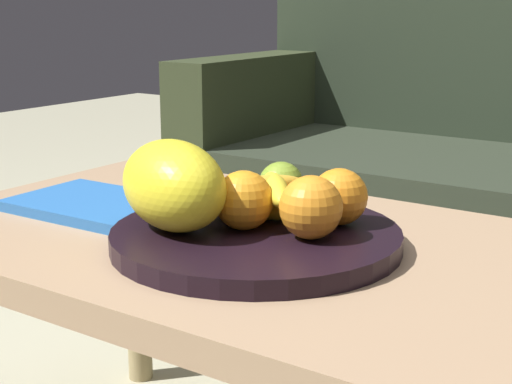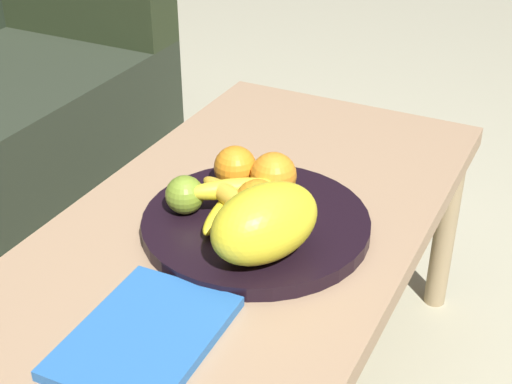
{
  "view_description": "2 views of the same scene",
  "coord_description": "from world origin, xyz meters",
  "px_view_note": "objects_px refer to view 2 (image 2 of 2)",
  "views": [
    {
      "loc": [
        0.53,
        -0.84,
        0.78
      ],
      "look_at": [
        -0.02,
        -0.04,
        0.53
      ],
      "focal_mm": 54.24,
      "sensor_mm": 36.0,
      "label": 1
    },
    {
      "loc": [
        -0.95,
        -0.5,
        1.15
      ],
      "look_at": [
        -0.02,
        -0.04,
        0.53
      ],
      "focal_mm": 51.86,
      "sensor_mm": 36.0,
      "label": 2
    }
  ],
  "objects_px": {
    "orange_left": "(274,175)",
    "apple_front": "(185,195)",
    "coffee_table": "(243,244)",
    "fruit_bowl": "(256,224)",
    "banana_bunch": "(229,202)",
    "magazine": "(145,336)",
    "orange_front": "(258,203)",
    "melon_large_front": "(265,223)",
    "orange_right": "(235,167)"
  },
  "relations": [
    {
      "from": "apple_front",
      "to": "coffee_table",
      "type": "bearing_deg",
      "value": -55.84
    },
    {
      "from": "coffee_table",
      "to": "apple_front",
      "type": "height_order",
      "value": "apple_front"
    },
    {
      "from": "orange_left",
      "to": "magazine",
      "type": "distance_m",
      "value": 0.39
    },
    {
      "from": "coffee_table",
      "to": "orange_right",
      "type": "xyz_separation_m",
      "value": [
        0.06,
        0.05,
        0.11
      ]
    },
    {
      "from": "magazine",
      "to": "banana_bunch",
      "type": "bearing_deg",
      "value": 3.84
    },
    {
      "from": "orange_left",
      "to": "orange_right",
      "type": "xyz_separation_m",
      "value": [
        -0.0,
        0.07,
        -0.0
      ]
    },
    {
      "from": "melon_large_front",
      "to": "magazine",
      "type": "xyz_separation_m",
      "value": [
        -0.22,
        0.07,
        -0.08
      ]
    },
    {
      "from": "melon_large_front",
      "to": "magazine",
      "type": "relative_size",
      "value": 0.75
    },
    {
      "from": "orange_front",
      "to": "apple_front",
      "type": "xyz_separation_m",
      "value": [
        -0.02,
        0.12,
        -0.01
      ]
    },
    {
      "from": "orange_front",
      "to": "orange_left",
      "type": "relative_size",
      "value": 0.97
    },
    {
      "from": "melon_large_front",
      "to": "coffee_table",
      "type": "bearing_deg",
      "value": 41.22
    },
    {
      "from": "orange_right",
      "to": "orange_left",
      "type": "bearing_deg",
      "value": -89.74
    },
    {
      "from": "apple_front",
      "to": "magazine",
      "type": "height_order",
      "value": "apple_front"
    },
    {
      "from": "orange_right",
      "to": "magazine",
      "type": "relative_size",
      "value": 0.3
    },
    {
      "from": "fruit_bowl",
      "to": "orange_front",
      "type": "bearing_deg",
      "value": -143.87
    },
    {
      "from": "fruit_bowl",
      "to": "melon_large_front",
      "type": "relative_size",
      "value": 2.04
    },
    {
      "from": "fruit_bowl",
      "to": "apple_front",
      "type": "height_order",
      "value": "apple_front"
    },
    {
      "from": "fruit_bowl",
      "to": "magazine",
      "type": "distance_m",
      "value": 0.31
    },
    {
      "from": "melon_large_front",
      "to": "banana_bunch",
      "type": "distance_m",
      "value": 0.13
    },
    {
      "from": "orange_left",
      "to": "orange_front",
      "type": "bearing_deg",
      "value": -170.67
    },
    {
      "from": "fruit_bowl",
      "to": "orange_right",
      "type": "relative_size",
      "value": 5.02
    },
    {
      "from": "coffee_table",
      "to": "magazine",
      "type": "xyz_separation_m",
      "value": [
        -0.33,
        -0.02,
        0.06
      ]
    },
    {
      "from": "orange_front",
      "to": "apple_front",
      "type": "relative_size",
      "value": 1.19
    },
    {
      "from": "banana_bunch",
      "to": "orange_front",
      "type": "bearing_deg",
      "value": -82.23
    },
    {
      "from": "orange_front",
      "to": "banana_bunch",
      "type": "distance_m",
      "value": 0.05
    },
    {
      "from": "melon_large_front",
      "to": "orange_right",
      "type": "distance_m",
      "value": 0.22
    },
    {
      "from": "banana_bunch",
      "to": "orange_left",
      "type": "bearing_deg",
      "value": -19.51
    },
    {
      "from": "fruit_bowl",
      "to": "magazine",
      "type": "xyz_separation_m",
      "value": [
        -0.31,
        0.01,
        -0.0
      ]
    },
    {
      "from": "magazine",
      "to": "coffee_table",
      "type": "bearing_deg",
      "value": 2.25
    },
    {
      "from": "orange_left",
      "to": "apple_front",
      "type": "distance_m",
      "value": 0.16
    },
    {
      "from": "melon_large_front",
      "to": "orange_right",
      "type": "bearing_deg",
      "value": 39.85
    },
    {
      "from": "fruit_bowl",
      "to": "banana_bunch",
      "type": "bearing_deg",
      "value": 115.76
    },
    {
      "from": "coffee_table",
      "to": "banana_bunch",
      "type": "distance_m",
      "value": 0.11
    },
    {
      "from": "coffee_table",
      "to": "apple_front",
      "type": "relative_size",
      "value": 16.87
    },
    {
      "from": "orange_left",
      "to": "orange_right",
      "type": "distance_m",
      "value": 0.07
    },
    {
      "from": "banana_bunch",
      "to": "magazine",
      "type": "bearing_deg",
      "value": -174.72
    },
    {
      "from": "melon_large_front",
      "to": "magazine",
      "type": "height_order",
      "value": "melon_large_front"
    },
    {
      "from": "banana_bunch",
      "to": "apple_front",
      "type": "bearing_deg",
      "value": 101.74
    },
    {
      "from": "orange_front",
      "to": "magazine",
      "type": "bearing_deg",
      "value": 175.55
    },
    {
      "from": "coffee_table",
      "to": "banana_bunch",
      "type": "bearing_deg",
      "value": 171.73
    },
    {
      "from": "melon_large_front",
      "to": "apple_front",
      "type": "distance_m",
      "value": 0.18
    },
    {
      "from": "orange_left",
      "to": "banana_bunch",
      "type": "xyz_separation_m",
      "value": [
        -0.1,
        0.04,
        -0.01
      ]
    },
    {
      "from": "coffee_table",
      "to": "fruit_bowl",
      "type": "distance_m",
      "value": 0.08
    },
    {
      "from": "apple_front",
      "to": "banana_bunch",
      "type": "xyz_separation_m",
      "value": [
        0.02,
        -0.07,
        -0.0
      ]
    },
    {
      "from": "melon_large_front",
      "to": "orange_front",
      "type": "height_order",
      "value": "melon_large_front"
    },
    {
      "from": "apple_front",
      "to": "magazine",
      "type": "relative_size",
      "value": 0.26
    },
    {
      "from": "orange_left",
      "to": "orange_right",
      "type": "bearing_deg",
      "value": 90.26
    },
    {
      "from": "orange_right",
      "to": "apple_front",
      "type": "distance_m",
      "value": 0.12
    },
    {
      "from": "apple_front",
      "to": "banana_bunch",
      "type": "height_order",
      "value": "apple_front"
    },
    {
      "from": "fruit_bowl",
      "to": "apple_front",
      "type": "bearing_deg",
      "value": 106.96
    }
  ]
}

